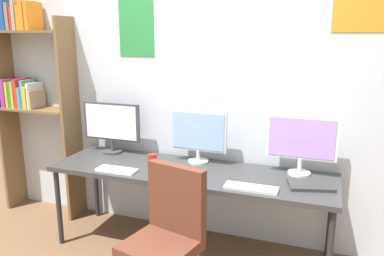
% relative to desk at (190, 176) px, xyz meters
% --- Properties ---
extents(wall_back, '(4.77, 0.11, 2.60)m').
position_rel_desk_xyz_m(wall_back, '(0.00, 0.42, 0.61)').
color(wall_back, silver).
rests_on(wall_back, ground_plane).
extents(desk, '(2.37, 0.68, 0.74)m').
position_rel_desk_xyz_m(desk, '(0.00, 0.00, 0.00)').
color(desk, '#333333').
rests_on(desk, ground_plane).
extents(bookshelf, '(0.83, 0.28, 2.18)m').
position_rel_desk_xyz_m(bookshelf, '(-1.81, 0.23, 0.68)').
color(bookshelf, brown).
rests_on(bookshelf, ground_plane).
extents(office_chair, '(0.53, 0.54, 0.99)m').
position_rel_desk_xyz_m(office_chair, '(0.09, -0.71, -0.29)').
color(office_chair, '#2D2D33').
rests_on(office_chair, ground_plane).
extents(monitor_left, '(0.58, 0.18, 0.48)m').
position_rel_desk_xyz_m(monitor_left, '(-0.86, 0.21, 0.32)').
color(monitor_left, '#38383D').
rests_on(monitor_left, desk).
extents(monitor_center, '(0.51, 0.18, 0.47)m').
position_rel_desk_xyz_m(monitor_center, '(0.00, 0.21, 0.31)').
color(monitor_center, silver).
rests_on(monitor_center, desk).
extents(monitor_right, '(0.55, 0.18, 0.48)m').
position_rel_desk_xyz_m(monitor_right, '(0.86, 0.21, 0.32)').
color(monitor_right, silver).
rests_on(monitor_right, desk).
extents(keyboard_left, '(0.34, 0.13, 0.02)m').
position_rel_desk_xyz_m(keyboard_left, '(-0.56, -0.23, 0.06)').
color(keyboard_left, silver).
rests_on(keyboard_left, desk).
extents(keyboard_right, '(0.39, 0.13, 0.02)m').
position_rel_desk_xyz_m(keyboard_right, '(0.56, -0.23, 0.06)').
color(keyboard_right, silver).
rests_on(keyboard_right, desk).
extents(mouse_left_side, '(0.06, 0.10, 0.03)m').
position_rel_desk_xyz_m(mouse_left_side, '(-0.22, -0.23, 0.06)').
color(mouse_left_side, silver).
rests_on(mouse_left_side, desk).
extents(mouse_right_side, '(0.06, 0.10, 0.03)m').
position_rel_desk_xyz_m(mouse_right_side, '(-0.09, -0.21, 0.06)').
color(mouse_right_side, silver).
rests_on(mouse_right_side, desk).
extents(laptop_closed, '(0.37, 0.30, 0.02)m').
position_rel_desk_xyz_m(laptop_closed, '(0.97, -0.03, 0.06)').
color(laptop_closed, '#2D2D2D').
rests_on(laptop_closed, desk).
extents(coffee_mug, '(0.11, 0.08, 0.09)m').
position_rel_desk_xyz_m(coffee_mug, '(-0.36, 0.03, 0.09)').
color(coffee_mug, red).
rests_on(coffee_mug, desk).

